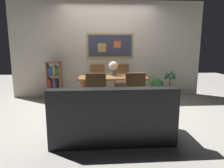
# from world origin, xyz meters

# --- Properties ---
(ground_plane) EXTENTS (12.00, 12.00, 0.00)m
(ground_plane) POSITION_xyz_m (0.00, 0.00, 0.00)
(ground_plane) COLOR #B7B2A8
(wall_back_with_painting) EXTENTS (5.20, 0.14, 2.60)m
(wall_back_with_painting) POSITION_xyz_m (0.00, 1.38, 1.30)
(wall_back_with_painting) COLOR beige
(wall_back_with_painting) RESTS_ON ground_plane
(dining_table) EXTENTS (1.51, 0.87, 0.72)m
(dining_table) POSITION_xyz_m (0.04, 0.36, 0.63)
(dining_table) COLOR brown
(dining_table) RESTS_ON ground_plane
(dining_chair_far_left) EXTENTS (0.40, 0.41, 0.91)m
(dining_chair_far_left) POSITION_xyz_m (-0.29, 1.15, 0.54)
(dining_chair_far_left) COLOR brown
(dining_chair_far_left) RESTS_ON ground_plane
(dining_chair_far_right) EXTENTS (0.40, 0.41, 0.91)m
(dining_chair_far_right) POSITION_xyz_m (0.37, 1.15, 0.54)
(dining_chair_far_right) COLOR brown
(dining_chair_far_right) RESTS_ON ground_plane
(dining_chair_near_right) EXTENTS (0.40, 0.41, 0.91)m
(dining_chair_near_right) POSITION_xyz_m (0.41, -0.44, 0.54)
(dining_chair_near_right) COLOR brown
(dining_chair_near_right) RESTS_ON ground_plane
(dining_chair_near_left) EXTENTS (0.40, 0.41, 0.91)m
(dining_chair_near_left) POSITION_xyz_m (-0.34, -0.42, 0.54)
(dining_chair_near_left) COLOR brown
(dining_chair_near_left) RESTS_ON ground_plane
(leather_couch) EXTENTS (1.80, 0.84, 0.84)m
(leather_couch) POSITION_xyz_m (-0.10, -1.35, 0.31)
(leather_couch) COLOR black
(leather_couch) RESTS_ON ground_plane
(bookshelf) EXTENTS (0.36, 0.28, 1.01)m
(bookshelf) POSITION_xyz_m (-1.41, 0.99, 0.48)
(bookshelf) COLOR brown
(bookshelf) RESTS_ON ground_plane
(potted_ivy) EXTENTS (0.32, 0.32, 0.56)m
(potted_ivy) POSITION_xyz_m (1.36, 1.15, 0.30)
(potted_ivy) COLOR brown
(potted_ivy) RESTS_ON ground_plane
(potted_palm) EXTENTS (0.39, 0.41, 0.84)m
(potted_palm) POSITION_xyz_m (1.59, 0.81, 0.38)
(potted_palm) COLOR brown
(potted_palm) RESTS_ON ground_plane
(flower_vase) EXTENTS (0.22, 0.22, 0.33)m
(flower_vase) POSITION_xyz_m (0.08, 0.44, 0.92)
(flower_vase) COLOR slate
(flower_vase) RESTS_ON dining_table
(tv_remote) EXTENTS (0.16, 0.05, 0.02)m
(tv_remote) POSITION_xyz_m (0.50, 0.46, 0.74)
(tv_remote) COLOR black
(tv_remote) RESTS_ON dining_table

